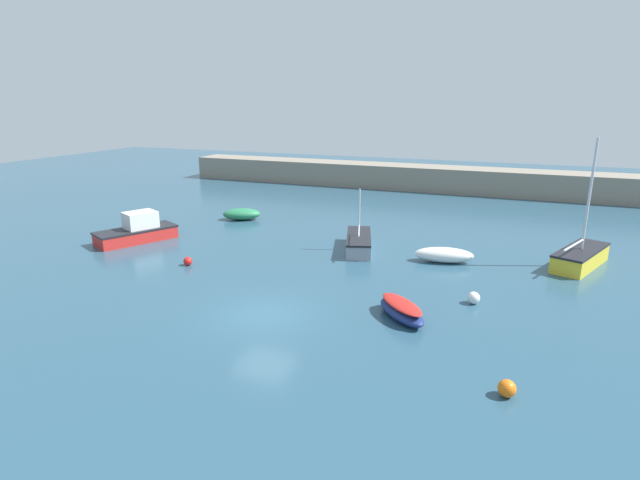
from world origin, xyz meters
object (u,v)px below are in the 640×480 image
Objects in this scene: sailboat_tall_mast at (580,257)px; open_tender_yellow at (444,255)px; motorboat_with_cabin at (137,231)px; mooring_buoy_white at (474,298)px; rowboat_white_midwater at (242,214)px; sailboat_short_mast at (359,242)px; rowboat_with_red_cover at (401,310)px; mooring_buoy_red at (188,261)px; mooring_buoy_orange at (507,388)px.

sailboat_tall_mast is 2.03× the size of open_tender_yellow.
open_tender_yellow is 0.64× the size of motorboat_with_cabin.
mooring_buoy_white is (-4.97, -7.62, -0.28)m from sailboat_tall_mast.
rowboat_white_midwater is 5.68× the size of mooring_buoy_white.
sailboat_short_mast is at bearing 119.68° from sailboat_tall_mast.
sailboat_short_mast is at bearing -15.93° from rowboat_with_red_cover.
open_tender_yellow is 19.42m from motorboat_with_cabin.
mooring_buoy_red is (2.79, -10.67, -0.20)m from rowboat_white_midwater.
sailboat_short_mast reaches higher than rowboat_white_midwater.
open_tender_yellow is 0.70× the size of sailboat_short_mast.
sailboat_tall_mast is 1.31× the size of motorboat_with_cabin.
open_tender_yellow is at bearing -47.50° from rowboat_with_red_cover.
rowboat_white_midwater reaches higher than mooring_buoy_orange.
mooring_buoy_white is at bearing 169.50° from sailboat_tall_mast.
rowboat_white_midwater is at bearing 105.75° from sailboat_tall_mast.
rowboat_white_midwater is 1.08× the size of rowboat_with_red_cover.
rowboat_with_red_cover is 6.10× the size of mooring_buoy_red.
rowboat_white_midwater is at bearing 51.27° from sailboat_short_mast.
motorboat_with_cabin is (-26.30, -4.96, 0.13)m from sailboat_tall_mast.
open_tender_yellow is 1.17× the size of rowboat_with_red_cover.
rowboat_white_midwater is 23.24m from sailboat_tall_mast.
sailboat_tall_mast is at bearing -80.17° from rowboat_with_red_cover.
sailboat_tall_mast reaches higher than rowboat_with_red_cover.
rowboat_with_red_cover is at bearing -11.13° from mooring_buoy_red.
rowboat_with_red_cover is 6.24m from mooring_buoy_orange.
mooring_buoy_white is (2.14, -5.59, -0.15)m from open_tender_yellow.
sailboat_short_mast is at bearing 124.05° from mooring_buoy_orange.
sailboat_short_mast is (-5.22, 0.50, 0.05)m from open_tender_yellow.
sailboat_tall_mast is at bearing 126.41° from motorboat_with_cabin.
sailboat_short_mast reaches higher than mooring_buoy_white.
rowboat_white_midwater reaches higher than mooring_buoy_red.
mooring_buoy_white is at bearing -80.13° from open_tender_yellow.
open_tender_yellow is at bearing 138.19° from rowboat_white_midwater.
mooring_buoy_white is (21.33, -2.66, -0.41)m from motorboat_with_cabin.
rowboat_with_red_cover reaches higher than mooring_buoy_red.
mooring_buoy_red is at bearing 111.76° from sailboat_short_mast.
mooring_buoy_orange is at bearing 92.44° from motorboat_with_cabin.
mooring_buoy_white is 7.42m from mooring_buoy_orange.
sailboat_tall_mast reaches higher than mooring_buoy_white.
mooring_buoy_red is at bearing 157.68° from mooring_buoy_orange.
sailboat_short_mast is 8.75× the size of mooring_buoy_white.
motorboat_with_cabin is 11.09× the size of mooring_buoy_red.
rowboat_with_red_cover is at bearing 114.46° from rowboat_white_midwater.
motorboat_with_cabin reaches higher than open_tender_yellow.
mooring_buoy_red is at bearing -178.98° from mooring_buoy_white.
motorboat_with_cabin reaches higher than mooring_buoy_white.
sailboat_short_mast reaches higher than mooring_buoy_orange.
sailboat_short_mast is (-12.33, -1.53, -0.09)m from sailboat_tall_mast.
mooring_buoy_red is 15.32m from mooring_buoy_white.
sailboat_short_mast is 9.55m from mooring_buoy_white.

